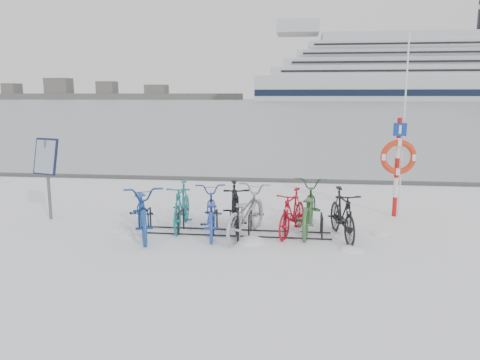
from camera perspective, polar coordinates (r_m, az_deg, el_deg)
ground at (r=9.66m, az=-0.91°, el=-6.54°), size 900.00×900.00×0.00m
ice_sheet at (r=164.19m, az=6.49°, el=9.32°), size 400.00×298.00×0.02m
quay_edge at (r=15.36m, az=2.05°, el=0.01°), size 400.00×0.25×0.10m
bike_rack at (r=9.61m, az=-0.92°, el=-5.50°), size 4.00×0.48×0.46m
info_board at (r=11.33m, az=-22.56°, el=2.11°), size 0.66×0.41×1.86m
lifebuoy_station at (r=11.27m, az=18.75°, el=2.64°), size 0.80×0.23×4.17m
cruise_ferry at (r=218.51m, az=18.85°, el=12.03°), size 125.55×23.71×41.25m
shoreline at (r=296.05m, az=-18.04°, el=9.86°), size 180.00×12.00×9.50m
bike_0 at (r=9.68m, az=-11.77°, el=-3.31°), size 1.46×2.24×1.11m
bike_1 at (r=10.03m, az=-7.12°, el=-2.95°), size 0.58×1.73×1.02m
bike_2 at (r=9.60m, az=-3.62°, el=-3.67°), size 0.97×1.93×0.97m
bike_3 at (r=9.62m, az=-0.60°, el=-3.28°), size 0.85×1.86×1.08m
bike_4 at (r=9.40m, az=0.68°, el=-3.76°), size 1.16×2.07×1.03m
bike_5 at (r=9.60m, az=6.39°, el=-3.77°), size 0.91×1.65×0.95m
bike_6 at (r=9.84m, az=8.29°, el=-3.12°), size 0.91×2.09×1.07m
bike_7 at (r=9.48m, az=12.37°, el=-3.90°), size 0.78×1.76×1.03m
snow_drifts at (r=9.41m, az=0.10°, el=-7.00°), size 5.73×1.66×0.20m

